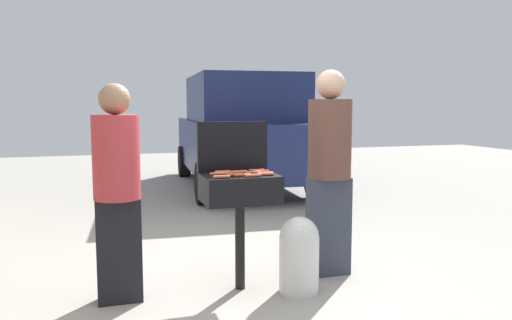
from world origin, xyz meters
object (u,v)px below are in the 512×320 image
Objects in this scene: bbq_grill at (240,193)px; hot_dog_9 at (261,171)px; person_right at (329,165)px; parked_minivan at (242,131)px; hot_dog_6 at (235,175)px; hot_dog_4 at (253,172)px; person_left at (117,185)px; hot_dog_10 at (243,175)px; hot_dog_0 at (240,172)px; hot_dog_1 at (224,173)px; hot_dog_5 at (239,172)px; hot_dog_7 at (265,173)px; hot_dog_8 at (253,175)px; hot_dog_2 at (257,170)px; hot_dog_13 at (222,172)px; hot_dog_3 at (266,174)px; hot_dog_11 at (222,177)px; propane_tank at (299,253)px; hot_dog_12 at (218,174)px.

hot_dog_9 reaches higher than bbq_grill.
person_right is 4.88m from parked_minivan.
hot_dog_6 is at bearing 77.44° from parked_minivan.
bbq_grill is 0.20m from hot_dog_4.
hot_dog_10 is at bearing -9.67° from person_left.
hot_dog_9 is at bearing -0.71° from hot_dog_0.
hot_dog_10 is at bearing -97.45° from hot_dog_0.
hot_dog_1 is 0.97m from person_right.
hot_dog_5 is at bearing 169.21° from hot_dog_9.
hot_dog_1 is 1.00× the size of hot_dog_7.
hot_dog_10 is (-0.07, 0.05, 0.00)m from hot_dog_8.
hot_dog_2 is at bearing 67.31° from hot_dog_8.
bbq_grill is at bearing -166.93° from hot_dog_9.
hot_dog_13 is 0.03× the size of parked_minivan.
hot_dog_8 is at bearing -76.78° from hot_dog_0.
bbq_grill is 0.19m from hot_dog_10.
bbq_grill is 7.26× the size of hot_dog_7.
person_right is (0.73, 0.12, 0.02)m from hot_dog_4.
hot_dog_3 is at bearing -29.26° from hot_dog_1.
person_left is at bearing 166.50° from hot_dog_11.
person_right is (1.80, 0.10, 0.08)m from person_left.
person_right is (0.84, 0.07, 0.02)m from hot_dog_0.
hot_dog_2 is 0.46m from hot_dog_11.
hot_dog_10 is (-0.02, -0.16, 0.00)m from hot_dog_0.
parked_minivan is at bearing 62.78° from person_left.
hot_dog_6 and hot_dog_8 have the same top height.
hot_dog_1 and hot_dog_2 have the same top height.
hot_dog_5 is 0.21× the size of propane_tank.
hot_dog_5 and hot_dog_7 have the same top height.
hot_dog_7 is 0.35m from hot_dog_13.
hot_dog_11 and hot_dog_12 have the same top height.
hot_dog_10 is at bearing 78.11° from parked_minivan.
hot_dog_0 is 0.16m from hot_dog_10.
bbq_grill is at bearing 145.65° from hot_dog_3.
hot_dog_8 is at bearing -36.77° from hot_dog_12.
bbq_grill is 0.21× the size of parked_minivan.
hot_dog_0 is at bearing 82.55° from hot_dog_10.
hot_dog_7 and hot_dog_9 have the same top height.
hot_dog_7 and hot_dog_11 have the same top height.
person_left is at bearing -173.96° from hot_dog_13.
hot_dog_4 is at bearing -37.43° from hot_dog_5.
hot_dog_12 is 0.12m from hot_dog_13.
hot_dog_7 is 0.21× the size of propane_tank.
person_left is (-0.76, 0.18, -0.06)m from hot_dog_11.
bbq_grill is 7.26× the size of hot_dog_0.
hot_dog_0 is 1.00× the size of hot_dog_2.
hot_dog_4 is at bearing 24.67° from hot_dog_6.
hot_dog_10 is (0.05, -0.03, 0.00)m from hot_dog_6.
hot_dog_2 is at bearing 22.64° from hot_dog_0.
hot_dog_12 is at bearing 177.81° from hot_dog_4.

